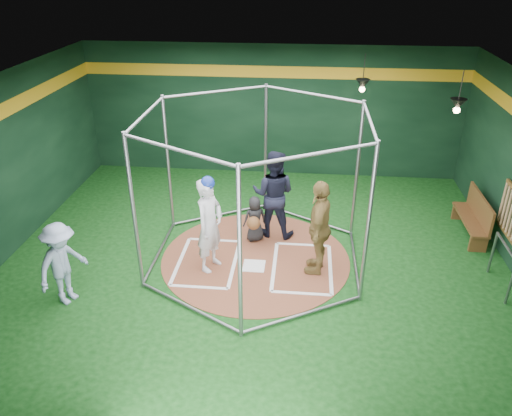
# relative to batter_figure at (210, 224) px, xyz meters

# --- Properties ---
(room_shell) EXTENTS (10.10, 9.10, 3.53)m
(room_shell) POSITION_rel_batter_figure_xyz_m (0.83, 0.41, 0.78)
(room_shell) COLOR #0B340D
(room_shell) RESTS_ON ground
(clay_disc) EXTENTS (3.80, 3.80, 0.01)m
(clay_disc) POSITION_rel_batter_figure_xyz_m (0.83, 0.40, -0.97)
(clay_disc) COLOR brown
(clay_disc) RESTS_ON ground
(home_plate) EXTENTS (0.43, 0.43, 0.01)m
(home_plate) POSITION_rel_batter_figure_xyz_m (0.83, 0.10, -0.96)
(home_plate) COLOR white
(home_plate) RESTS_ON clay_disc
(batter_box_left) EXTENTS (1.17, 1.77, 0.01)m
(batter_box_left) POSITION_rel_batter_figure_xyz_m (-0.12, 0.15, -0.96)
(batter_box_left) COLOR white
(batter_box_left) RESTS_ON clay_disc
(batter_box_right) EXTENTS (1.17, 1.77, 0.01)m
(batter_box_right) POSITION_rel_batter_figure_xyz_m (1.78, 0.15, -0.96)
(batter_box_right) COLOR white
(batter_box_right) RESTS_ON clay_disc
(batting_cage) EXTENTS (4.05, 4.67, 3.00)m
(batting_cage) POSITION_rel_batter_figure_xyz_m (0.83, 0.40, 0.53)
(batting_cage) COLOR gray
(batting_cage) RESTS_ON ground
(pendant_lamp_near) EXTENTS (0.34, 0.34, 0.90)m
(pendant_lamp_near) POSITION_rel_batter_figure_xyz_m (3.03, 4.00, 1.77)
(pendant_lamp_near) COLOR black
(pendant_lamp_near) RESTS_ON room_shell
(pendant_lamp_far) EXTENTS (0.34, 0.34, 0.90)m
(pendant_lamp_far) POSITION_rel_batter_figure_xyz_m (4.83, 2.40, 1.77)
(pendant_lamp_far) COLOR black
(pendant_lamp_far) RESTS_ON room_shell
(batter_figure) EXTENTS (0.68, 0.80, 1.94)m
(batter_figure) POSITION_rel_batter_figure_xyz_m (0.00, 0.00, 0.00)
(batter_figure) COLOR silver
(batter_figure) RESTS_ON clay_disc
(visitor_leopard) EXTENTS (0.63, 1.16, 1.89)m
(visitor_leopard) POSITION_rel_batter_figure_xyz_m (2.06, 0.12, -0.02)
(visitor_leopard) COLOR #AF8F4B
(visitor_leopard) RESTS_ON clay_disc
(catcher_figure) EXTENTS (0.58, 0.64, 1.01)m
(catcher_figure) POSITION_rel_batter_figure_xyz_m (0.74, 1.10, -0.45)
(catcher_figure) COLOR black
(catcher_figure) RESTS_ON clay_disc
(umpire) EXTENTS (1.04, 0.86, 1.93)m
(umpire) POSITION_rel_batter_figure_xyz_m (1.11, 1.43, 0.00)
(umpire) COLOR black
(umpire) RESTS_ON clay_disc
(bystander_blue) EXTENTS (0.92, 1.14, 1.55)m
(bystander_blue) POSITION_rel_batter_figure_xyz_m (-2.34, -1.28, -0.20)
(bystander_blue) COLOR #92A3C1
(bystander_blue) RESTS_ON ground
(dugout_bench) EXTENTS (0.37, 1.60, 0.93)m
(dugout_bench) POSITION_rel_batter_figure_xyz_m (5.45, 1.84, -0.50)
(dugout_bench) COLOR brown
(dugout_bench) RESTS_ON ground
(steel_railing) EXTENTS (0.05, 1.04, 0.90)m
(steel_railing) POSITION_rel_batter_figure_xyz_m (5.38, -0.12, -0.38)
(steel_railing) COLOR slate
(steel_railing) RESTS_ON ground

